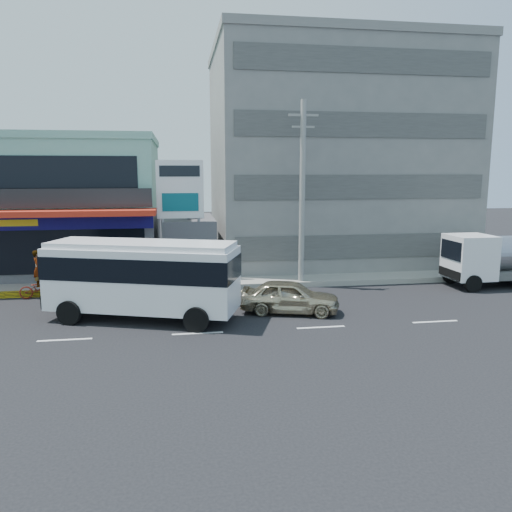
{
  "coord_description": "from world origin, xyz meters",
  "views": [
    {
      "loc": [
        -0.63,
        -18.92,
        6.29
      ],
      "look_at": [
        3.07,
        4.81,
        2.2
      ],
      "focal_mm": 35.0,
      "sensor_mm": 36.0,
      "label": 1
    }
  ],
  "objects": [
    {
      "name": "billboard",
      "position": [
        -0.5,
        9.2,
        4.93
      ],
      "size": [
        2.6,
        0.18,
        6.9
      ],
      "color": "gray",
      "rests_on": "ground"
    },
    {
      "name": "satellite_dish",
      "position": [
        0.0,
        11.0,
        3.58
      ],
      "size": [
        1.5,
        1.5,
        0.15
      ],
      "primitive_type": "cylinder",
      "color": "slate",
      "rests_on": "gap_structure"
    },
    {
      "name": "sidewalk",
      "position": [
        5.0,
        9.5,
        0.15
      ],
      "size": [
        70.0,
        5.0,
        0.3
      ],
      "primitive_type": "cube",
      "color": "gray",
      "rests_on": "ground"
    },
    {
      "name": "motorcycle_rider",
      "position": [
        -7.6,
        6.8,
        0.8
      ],
      "size": [
        1.96,
        0.9,
        2.43
      ],
      "color": "#61170D",
      "rests_on": "ground"
    },
    {
      "name": "concrete_building",
      "position": [
        10.0,
        15.0,
        7.0
      ],
      "size": [
        16.0,
        12.0,
        14.0
      ],
      "primitive_type": "cube",
      "color": "gray",
      "rests_on": "ground"
    },
    {
      "name": "sedan",
      "position": [
        4.22,
        2.3,
        0.75
      ],
      "size": [
        4.72,
        2.94,
        1.5
      ],
      "primitive_type": "imported",
      "rotation": [
        0.0,
        0.0,
        1.28
      ],
      "color": "#B9AD8D",
      "rests_on": "ground"
    },
    {
      "name": "tanker_truck",
      "position": [
        17.22,
        5.72,
        1.55
      ],
      "size": [
        7.36,
        2.47,
        2.89
      ],
      "color": "white",
      "rests_on": "ground"
    },
    {
      "name": "utility_pole_near",
      "position": [
        6.0,
        7.4,
        5.15
      ],
      "size": [
        1.6,
        0.3,
        10.0
      ],
      "color": "#999993",
      "rests_on": "ground"
    },
    {
      "name": "minibus",
      "position": [
        -2.2,
        2.27,
        2.01
      ],
      "size": [
        8.44,
        5.06,
        3.37
      ],
      "color": "white",
      "rests_on": "ground"
    },
    {
      "name": "gap_structure",
      "position": [
        0.0,
        12.0,
        1.75
      ],
      "size": [
        3.0,
        6.0,
        3.5
      ],
      "primitive_type": "cube",
      "color": "#424146",
      "rests_on": "ground"
    },
    {
      "name": "ground",
      "position": [
        0.0,
        0.0,
        0.0
      ],
      "size": [
        120.0,
        120.0,
        0.0
      ],
      "primitive_type": "plane",
      "color": "black",
      "rests_on": "ground"
    },
    {
      "name": "shop_building",
      "position": [
        -8.0,
        13.95,
        4.0
      ],
      "size": [
        12.4,
        11.7,
        8.0
      ],
      "color": "#424146",
      "rests_on": "ground"
    }
  ]
}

